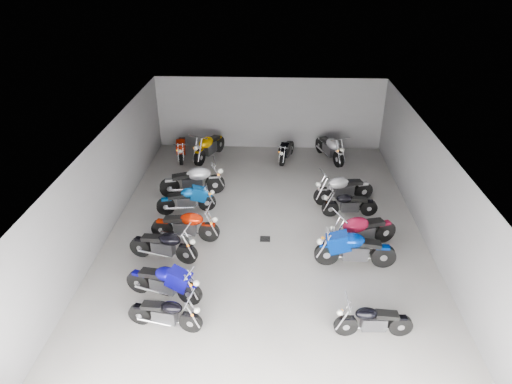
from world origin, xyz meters
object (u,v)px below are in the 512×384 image
(drain_grate, at_px, (265,239))
(motorcycle_left_e, at_px, (187,200))
(motorcycle_right_a, at_px, (373,320))
(motorcycle_right_f, at_px, (343,189))
(motorcycle_left_c, at_px, (164,245))
(motorcycle_back_a, at_px, (182,148))
(motorcycle_right_c, at_px, (354,249))
(motorcycle_right_e, at_px, (349,204))
(motorcycle_back_b, at_px, (209,146))
(motorcycle_back_e, at_px, (330,148))
(motorcycle_left_a, at_px, (166,313))
(motorcycle_back_d, at_px, (287,150))
(motorcycle_left_b, at_px, (164,282))
(motorcycle_left_d, at_px, (186,225))
(motorcycle_left_f, at_px, (193,181))
(motorcycle_right_d, at_px, (361,231))

(drain_grate, relative_size, motorcycle_left_e, 0.16)
(motorcycle_right_a, relative_size, motorcycle_right_f, 0.85)
(motorcycle_left_c, height_order, motorcycle_right_a, motorcycle_left_c)
(motorcycle_back_a, bearing_deg, motorcycle_right_c, 122.92)
(motorcycle_right_e, distance_m, motorcycle_back_b, 7.04)
(drain_grate, relative_size, motorcycle_back_e, 0.15)
(motorcycle_left_a, relative_size, motorcycle_back_e, 0.85)
(motorcycle_right_a, xyz_separation_m, motorcycle_right_c, (-0.05, 2.68, 0.11))
(motorcycle_right_f, xyz_separation_m, motorcycle_back_a, (-6.47, 3.60, -0.05))
(motorcycle_left_c, bearing_deg, motorcycle_right_f, 134.49)
(motorcycle_left_c, relative_size, motorcycle_back_a, 1.02)
(motorcycle_right_c, height_order, motorcycle_back_d, motorcycle_right_c)
(motorcycle_left_b, bearing_deg, motorcycle_back_e, 165.75)
(drain_grate, height_order, motorcycle_back_e, motorcycle_back_e)
(motorcycle_right_a, distance_m, motorcycle_right_c, 2.69)
(drain_grate, height_order, motorcycle_right_e, motorcycle_right_e)
(motorcycle_back_b, relative_size, motorcycle_back_d, 1.22)
(motorcycle_left_e, relative_size, motorcycle_right_f, 0.92)
(motorcycle_back_b, bearing_deg, motorcycle_left_e, 111.08)
(motorcycle_left_b, distance_m, motorcycle_right_e, 6.90)
(motorcycle_left_b, bearing_deg, motorcycle_left_d, -166.16)
(motorcycle_left_e, distance_m, motorcycle_right_a, 7.63)
(motorcycle_left_f, relative_size, motorcycle_back_a, 1.16)
(motorcycle_left_d, bearing_deg, motorcycle_back_a, -163.71)
(motorcycle_right_e, xyz_separation_m, motorcycle_back_b, (-5.38, 4.54, 0.11))
(drain_grate, distance_m, motorcycle_back_b, 6.63)
(motorcycle_left_c, bearing_deg, drain_grate, 123.41)
(motorcycle_left_b, distance_m, motorcycle_back_b, 8.91)
(motorcycle_left_e, relative_size, motorcycle_back_b, 0.90)
(motorcycle_left_d, xyz_separation_m, motorcycle_back_b, (-0.11, 6.21, 0.04))
(motorcycle_right_f, height_order, motorcycle_back_e, motorcycle_back_e)
(motorcycle_left_b, relative_size, motorcycle_right_d, 0.94)
(motorcycle_left_b, distance_m, motorcycle_right_d, 6.01)
(motorcycle_right_a, relative_size, motorcycle_back_b, 0.84)
(motorcycle_left_a, xyz_separation_m, motorcycle_left_f, (-0.43, 6.68, 0.13))
(motorcycle_left_d, relative_size, motorcycle_left_f, 0.92)
(motorcycle_right_a, distance_m, motorcycle_right_d, 3.63)
(motorcycle_right_e, bearing_deg, motorcycle_right_f, 1.33)
(motorcycle_left_f, relative_size, motorcycle_right_d, 1.06)
(motorcycle_right_f, bearing_deg, motorcycle_right_d, 167.39)
(motorcycle_back_a, bearing_deg, motorcycle_back_d, 172.01)
(motorcycle_back_d, bearing_deg, motorcycle_right_a, 117.28)
(motorcycle_left_d, height_order, motorcycle_right_d, motorcycle_right_d)
(motorcycle_left_c, distance_m, motorcycle_back_b, 7.28)
(motorcycle_left_d, xyz_separation_m, motorcycle_back_d, (3.22, 6.21, -0.07))
(motorcycle_right_c, bearing_deg, motorcycle_left_f, 54.09)
(motorcycle_back_b, bearing_deg, motorcycle_right_a, 140.44)
(motorcycle_left_e, distance_m, motorcycle_back_d, 5.72)
(motorcycle_right_e, relative_size, motorcycle_back_a, 0.94)
(motorcycle_left_d, xyz_separation_m, motorcycle_right_c, (5.02, -1.10, 0.04))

